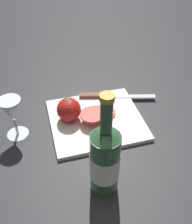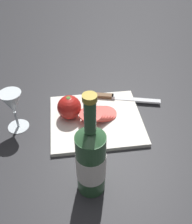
{
  "view_description": "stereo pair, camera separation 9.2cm",
  "coord_description": "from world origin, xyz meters",
  "px_view_note": "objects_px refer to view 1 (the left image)",
  "views": [
    {
      "loc": [
        0.23,
        0.65,
        0.65
      ],
      "look_at": [
        0.05,
        -0.02,
        0.04
      ],
      "focal_mm": 42.0,
      "sensor_mm": 36.0,
      "label": 1
    },
    {
      "loc": [
        0.14,
        0.67,
        0.65
      ],
      "look_at": [
        0.05,
        -0.02,
        0.04
      ],
      "focal_mm": 42.0,
      "sensor_mm": 36.0,
      "label": 2
    }
  ],
  "objects_px": {
    "knife": "(102,96)",
    "wine_bottle": "(105,161)",
    "tomato_slice_stack_near": "(98,113)",
    "wine_glass": "(12,112)",
    "whole_tomato": "(69,110)"
  },
  "relations": [
    {
      "from": "knife",
      "to": "wine_bottle",
      "type": "bearing_deg",
      "value": -90.95
    },
    {
      "from": "wine_glass",
      "to": "whole_tomato",
      "type": "xyz_separation_m",
      "value": [
        -0.18,
        -0.01,
        -0.04
      ]
    },
    {
      "from": "wine_glass",
      "to": "whole_tomato",
      "type": "relative_size",
      "value": 1.73
    },
    {
      "from": "wine_bottle",
      "to": "whole_tomato",
      "type": "distance_m",
      "value": 0.3
    },
    {
      "from": "wine_glass",
      "to": "tomato_slice_stack_near",
      "type": "bearing_deg",
      "value": 178.81
    },
    {
      "from": "wine_bottle",
      "to": "tomato_slice_stack_near",
      "type": "relative_size",
      "value": 2.36
    },
    {
      "from": "whole_tomato",
      "to": "tomato_slice_stack_near",
      "type": "relative_size",
      "value": 0.62
    },
    {
      "from": "wine_glass",
      "to": "tomato_slice_stack_near",
      "type": "height_order",
      "value": "wine_glass"
    },
    {
      "from": "wine_bottle",
      "to": "knife",
      "type": "xyz_separation_m",
      "value": [
        -0.1,
        -0.38,
        -0.09
      ]
    },
    {
      "from": "knife",
      "to": "tomato_slice_stack_near",
      "type": "height_order",
      "value": "tomato_slice_stack_near"
    },
    {
      "from": "tomato_slice_stack_near",
      "to": "whole_tomato",
      "type": "bearing_deg",
      "value": -11.6
    },
    {
      "from": "whole_tomato",
      "to": "tomato_slice_stack_near",
      "type": "xyz_separation_m",
      "value": [
        -0.1,
        0.02,
        -0.02
      ]
    },
    {
      "from": "wine_glass",
      "to": "knife",
      "type": "distance_m",
      "value": 0.36
    },
    {
      "from": "whole_tomato",
      "to": "tomato_slice_stack_near",
      "type": "distance_m",
      "value": 0.11
    },
    {
      "from": "wine_glass",
      "to": "whole_tomato",
      "type": "distance_m",
      "value": 0.19
    }
  ]
}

